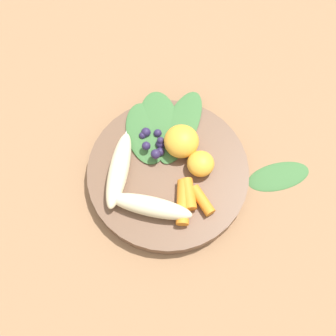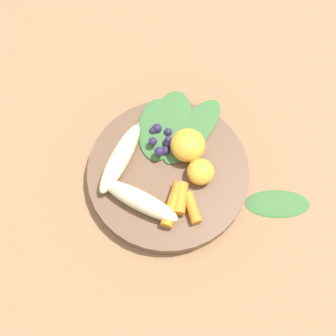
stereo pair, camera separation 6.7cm
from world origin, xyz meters
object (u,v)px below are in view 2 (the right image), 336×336
banana_peeled_right (120,158)px  orange_segment_near (188,145)px  banana_peeled_left (140,201)px  bowl (168,174)px  kale_leaf_stray (278,203)px

banana_peeled_right → orange_segment_near: bearing=125.0°
banana_peeled_left → banana_peeled_right: 0.07m
bowl → kale_leaf_stray: bowl is taller
orange_segment_near → kale_leaf_stray: (0.08, -0.13, -0.04)m
banana_peeled_right → orange_segment_near: 0.10m
bowl → kale_leaf_stray: size_ratio=2.47×
banana_peeled_right → banana_peeled_left: bearing=49.9°
orange_segment_near → banana_peeled_left: bearing=-158.8°
banana_peeled_left → kale_leaf_stray: 0.20m
banana_peeled_left → orange_segment_near: bearing=79.0°
orange_segment_near → kale_leaf_stray: size_ratio=0.53×
orange_segment_near → kale_leaf_stray: orange_segment_near is taller
banana_peeled_left → kale_leaf_stray: banana_peeled_left is taller
banana_peeled_right → kale_leaf_stray: banana_peeled_right is taller
bowl → orange_segment_near: orange_segment_near is taller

